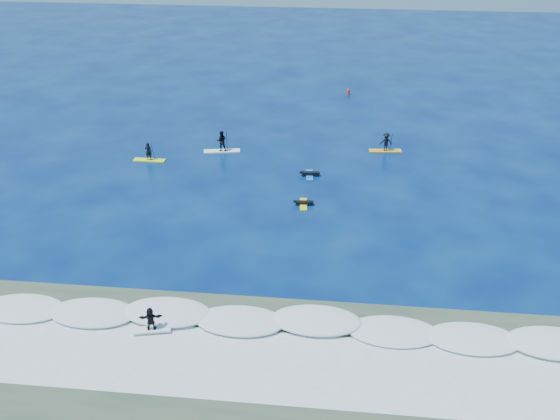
# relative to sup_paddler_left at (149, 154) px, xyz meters

# --- Properties ---
(ground) EXTENTS (160.00, 160.00, 0.00)m
(ground) POSITION_rel_sup_paddler_left_xyz_m (10.01, -10.34, -0.58)
(ground) COLOR #04144F
(ground) RESTS_ON ground
(shallow_water) EXTENTS (90.00, 13.00, 0.01)m
(shallow_water) POSITION_rel_sup_paddler_left_xyz_m (10.01, -24.34, -0.57)
(shallow_water) COLOR #344738
(shallow_water) RESTS_ON ground
(breaking_wave) EXTENTS (40.00, 6.00, 0.30)m
(breaking_wave) POSITION_rel_sup_paddler_left_xyz_m (10.01, -20.34, -0.58)
(breaking_wave) COLOR white
(breaking_wave) RESTS_ON ground
(whitewater) EXTENTS (34.00, 5.00, 0.02)m
(whitewater) POSITION_rel_sup_paddler_left_xyz_m (10.01, -23.34, -0.58)
(whitewater) COLOR silver
(whitewater) RESTS_ON ground
(sup_paddler_left) EXTENTS (2.63, 0.68, 1.84)m
(sup_paddler_left) POSITION_rel_sup_paddler_left_xyz_m (0.00, 0.00, 0.00)
(sup_paddler_left) COLOR #FFFE1B
(sup_paddler_left) RESTS_ON ground
(sup_paddler_center) EXTENTS (3.18, 1.34, 2.17)m
(sup_paddler_center) POSITION_rel_sup_paddler_left_xyz_m (5.63, 2.58, 0.24)
(sup_paddler_center) COLOR white
(sup_paddler_center) RESTS_ON ground
(sup_paddler_right) EXTENTS (2.81, 0.97, 1.93)m
(sup_paddler_right) POSITION_rel_sup_paddler_left_xyz_m (19.59, 4.13, 0.18)
(sup_paddler_right) COLOR gold
(sup_paddler_right) RESTS_ON ground
(prone_paddler_near) EXTENTS (1.47, 1.88, 0.39)m
(prone_paddler_near) POSITION_rel_sup_paddler_left_xyz_m (13.33, -6.50, -0.44)
(prone_paddler_near) COLOR yellow
(prone_paddler_near) RESTS_ON ground
(prone_paddler_far) EXTENTS (1.61, 2.05, 0.42)m
(prone_paddler_far) POSITION_rel_sup_paddler_left_xyz_m (13.45, -1.51, -0.43)
(prone_paddler_far) COLOR blue
(prone_paddler_far) RESTS_ON ground
(wave_surfer) EXTENTS (2.01, 0.97, 1.40)m
(wave_surfer) POSITION_rel_sup_paddler_left_xyz_m (6.59, -21.52, 0.22)
(wave_surfer) COLOR white
(wave_surfer) RESTS_ON breaking_wave
(marker_buoy) EXTENTS (0.31, 0.31, 0.75)m
(marker_buoy) POSITION_rel_sup_paddler_left_xyz_m (16.25, 19.67, -0.25)
(marker_buoy) COLOR red
(marker_buoy) RESTS_ON ground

